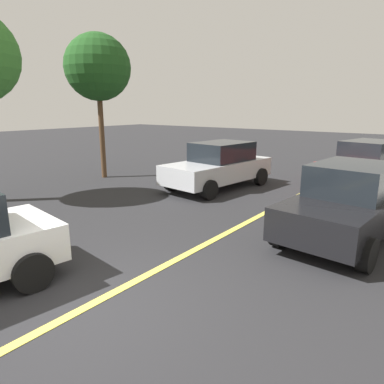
% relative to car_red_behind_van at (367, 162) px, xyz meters
% --- Properties ---
extents(ground_plane, '(80.00, 80.00, 0.00)m').
position_rel_car_red_behind_van_xyz_m(ground_plane, '(-11.89, 1.32, -0.82)').
color(ground_plane, '#262628').
extents(lane_marking_centre, '(28.00, 0.16, 0.01)m').
position_rel_car_red_behind_van_xyz_m(lane_marking_centre, '(-8.89, 1.32, -0.81)').
color(lane_marking_centre, '#E0D14C').
extents(car_red_behind_van, '(4.75, 2.70, 1.63)m').
position_rel_car_red_behind_van_xyz_m(car_red_behind_van, '(0.00, 0.00, 0.00)').
color(car_red_behind_van, red).
rests_on(car_red_behind_van, ground_plane).
extents(car_black_approaching, '(4.20, 2.22, 1.67)m').
position_rel_car_red_behind_van_xyz_m(car_black_approaching, '(-6.46, -0.93, 0.01)').
color(car_black_approaching, black).
rests_on(car_black_approaching, ground_plane).
extents(car_silver_near_curb, '(4.49, 2.34, 1.64)m').
position_rel_car_red_behind_van_xyz_m(car_silver_near_curb, '(-4.00, 4.08, 0.00)').
color(car_silver_near_curb, '#B7BABF').
rests_on(car_silver_near_curb, ground_plane).
extents(tree_left_verge, '(2.56, 2.56, 5.65)m').
position_rel_car_red_behind_van_xyz_m(tree_left_verge, '(-5.33, 8.93, 3.53)').
color(tree_left_verge, '#513823').
rests_on(tree_left_verge, ground_plane).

